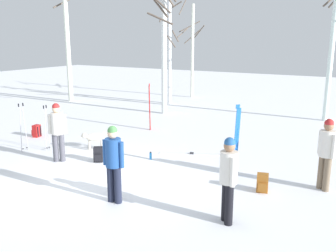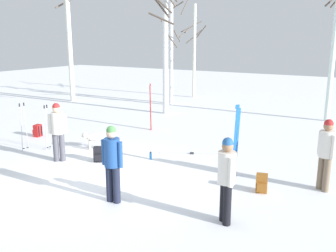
{
  "view_description": "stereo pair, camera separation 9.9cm",
  "coord_description": "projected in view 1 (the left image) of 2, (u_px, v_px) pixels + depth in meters",
  "views": [
    {
      "loc": [
        5.82,
        -6.82,
        3.5
      ],
      "look_at": [
        0.47,
        2.24,
        1.0
      ],
      "focal_mm": 39.65,
      "sensor_mm": 36.0,
      "label": 1
    },
    {
      "loc": [
        5.9,
        -6.77,
        3.5
      ],
      "look_at": [
        0.47,
        2.24,
        1.0
      ],
      "focal_mm": 39.65,
      "sensor_mm": 36.0,
      "label": 2
    }
  ],
  "objects": [
    {
      "name": "ski_poles_0",
      "position": [
        46.0,
        126.0,
        11.75
      ],
      "size": [
        0.07,
        0.21,
        1.45
      ],
      "color": "#B2B2BC",
      "rests_on": "ground_plane"
    },
    {
      "name": "birch_tree_1",
      "position": [
        169.0,
        51.0,
        19.73
      ],
      "size": [
        1.01,
        1.03,
        5.39
      ],
      "color": "silver",
      "rests_on": "ground_plane"
    },
    {
      "name": "ski_pair_planted_0",
      "position": [
        236.0,
        141.0,
        9.52
      ],
      "size": [
        0.13,
        0.18,
        1.88
      ],
      "color": "blue",
      "rests_on": "ground_plane"
    },
    {
      "name": "backpack_2",
      "position": [
        262.0,
        183.0,
        8.62
      ],
      "size": [
        0.3,
        0.33,
        0.44
      ],
      "color": "#99591E",
      "rests_on": "ground_plane"
    },
    {
      "name": "ski_poles_1",
      "position": [
        23.0,
        126.0,
        11.66
      ],
      "size": [
        0.07,
        0.27,
        1.53
      ],
      "color": "#B2B2BC",
      "rests_on": "ground_plane"
    },
    {
      "name": "dog",
      "position": [
        94.0,
        138.0,
        11.89
      ],
      "size": [
        0.66,
        0.67,
        0.57
      ],
      "color": "beige",
      "rests_on": "ground_plane"
    },
    {
      "name": "birch_tree_0",
      "position": [
        67.0,
        28.0,
        20.18
      ],
      "size": [
        1.37,
        1.35,
        7.68
      ],
      "color": "silver",
      "rests_on": "ground_plane"
    },
    {
      "name": "water_bottle_0",
      "position": [
        151.0,
        156.0,
        10.95
      ],
      "size": [
        0.07,
        0.07,
        0.23
      ],
      "color": "#1E72BF",
      "rests_on": "ground_plane"
    },
    {
      "name": "ground_plane",
      "position": [
        107.0,
        180.0,
        9.4
      ],
      "size": [
        60.0,
        60.0,
        0.0
      ],
      "primitive_type": "plane",
      "color": "white"
    },
    {
      "name": "person_3",
      "position": [
        326.0,
        150.0,
        8.58
      ],
      "size": [
        0.42,
        0.37,
        1.72
      ],
      "color": "#72604C",
      "rests_on": "ground_plane"
    },
    {
      "name": "backpack_1",
      "position": [
        98.0,
        155.0,
        10.72
      ],
      "size": [
        0.33,
        0.34,
        0.44
      ],
      "color": "black",
      "rests_on": "ground_plane"
    },
    {
      "name": "ski_pair_planted_1",
      "position": [
        150.0,
        107.0,
        14.37
      ],
      "size": [
        0.19,
        0.19,
        1.81
      ],
      "color": "red",
      "rests_on": "ground_plane"
    },
    {
      "name": "person_0",
      "position": [
        228.0,
        175.0,
        7.01
      ],
      "size": [
        0.38,
        0.41,
        1.72
      ],
      "color": "black",
      "rests_on": "ground_plane"
    },
    {
      "name": "birch_tree_3",
      "position": [
        164.0,
        37.0,
        16.81
      ],
      "size": [
        1.22,
        0.95,
        6.76
      ],
      "color": "silver",
      "rests_on": "ground_plane"
    },
    {
      "name": "birch_tree_4",
      "position": [
        333.0,
        36.0,
        15.32
      ],
      "size": [
        1.36,
        1.35,
        6.93
      ],
      "color": "silver",
      "rests_on": "ground_plane"
    },
    {
      "name": "birch_tree_2",
      "position": [
        192.0,
        48.0,
        21.89
      ],
      "size": [
        1.62,
        1.66,
        5.82
      ],
      "color": "silver",
      "rests_on": "ground_plane"
    },
    {
      "name": "backpack_0",
      "position": [
        37.0,
        131.0,
        13.43
      ],
      "size": [
        0.32,
        0.29,
        0.44
      ],
      "color": "red",
      "rests_on": "ground_plane"
    },
    {
      "name": "person_2",
      "position": [
        113.0,
        159.0,
        7.91
      ],
      "size": [
        0.52,
        0.34,
        1.72
      ],
      "color": "#1E2338",
      "rests_on": "ground_plane"
    },
    {
      "name": "ski_pair_lying_0",
      "position": [
        190.0,
        154.0,
        11.47
      ],
      "size": [
        1.78,
        0.96,
        0.05
      ],
      "color": "white",
      "rests_on": "ground_plane"
    },
    {
      "name": "person_1",
      "position": [
        57.0,
        129.0,
        10.59
      ],
      "size": [
        0.44,
        0.35,
        1.72
      ],
      "color": "#4C4C56",
      "rests_on": "ground_plane"
    }
  ]
}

